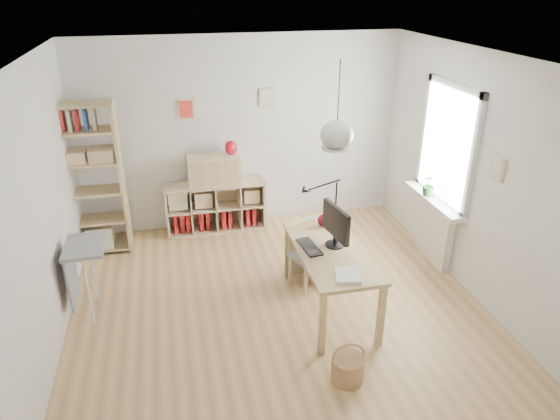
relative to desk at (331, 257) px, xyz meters
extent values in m
plane|color=tan|center=(-0.55, 0.15, -0.66)|extent=(4.50, 4.50, 0.00)
plane|color=white|center=(-0.55, 2.40, 0.69)|extent=(4.50, 0.00, 4.50)
plane|color=white|center=(-0.55, -2.10, 0.69)|extent=(4.50, 0.00, 4.50)
plane|color=white|center=(-2.80, 0.15, 0.69)|extent=(0.00, 4.50, 4.50)
plane|color=white|center=(1.70, 0.15, 0.69)|extent=(0.00, 4.50, 4.50)
plane|color=silver|center=(-0.55, 0.15, 2.04)|extent=(4.50, 4.50, 0.00)
cylinder|color=black|center=(0.00, 0.00, 1.70)|extent=(0.01, 0.01, 0.68)
ellipsoid|color=white|center=(0.00, 0.00, 1.34)|extent=(0.32, 0.32, 0.27)
cube|color=white|center=(1.69, 0.75, 0.89)|extent=(0.03, 1.00, 1.30)
cube|color=white|center=(1.66, 0.21, 0.89)|extent=(0.06, 0.08, 1.46)
cube|color=white|center=(1.66, 1.29, 0.89)|extent=(0.06, 0.08, 1.46)
cube|color=white|center=(1.66, 0.75, 1.58)|extent=(0.06, 1.16, 0.08)
cube|color=white|center=(1.66, 0.75, 0.20)|extent=(0.06, 1.16, 0.08)
cube|color=white|center=(1.64, 0.75, -0.26)|extent=(0.10, 0.80, 0.80)
cube|color=white|center=(1.59, 0.75, 0.17)|extent=(0.22, 1.20, 0.06)
cube|color=tan|center=(0.00, 0.00, 0.07)|extent=(0.70, 1.50, 0.04)
cube|color=tan|center=(-0.30, -0.70, -0.30)|extent=(0.06, 0.06, 0.71)
cube|color=tan|center=(-0.30, 0.70, -0.30)|extent=(0.06, 0.06, 0.71)
cube|color=tan|center=(0.30, -0.70, -0.30)|extent=(0.06, 0.06, 0.71)
cube|color=tan|center=(0.30, 0.70, -0.30)|extent=(0.06, 0.06, 0.71)
cube|color=beige|center=(-1.00, 2.19, -0.64)|extent=(1.40, 0.38, 0.03)
cube|color=beige|center=(-1.00, 2.19, 0.05)|extent=(1.40, 0.38, 0.03)
cube|color=beige|center=(-1.69, 2.19, -0.30)|extent=(0.03, 0.38, 0.72)
cube|color=beige|center=(-0.32, 2.19, -0.30)|extent=(0.03, 0.38, 0.72)
cube|color=beige|center=(-1.00, 2.37, -0.30)|extent=(1.40, 0.02, 0.72)
cube|color=maroon|center=(-1.58, 2.21, -0.47)|extent=(0.06, 0.26, 0.30)
cube|color=maroon|center=(-1.49, 2.21, -0.47)|extent=(0.05, 0.26, 0.30)
cube|color=maroon|center=(-1.41, 2.21, -0.47)|extent=(0.05, 0.26, 0.30)
cube|color=maroon|center=(-1.22, 2.21, -0.47)|extent=(0.05, 0.26, 0.30)
cube|color=maroon|center=(-1.13, 2.21, -0.47)|extent=(0.05, 0.26, 0.30)
cube|color=maroon|center=(-0.90, 2.21, -0.47)|extent=(0.06, 0.26, 0.30)
cube|color=maroon|center=(-0.81, 2.21, -0.47)|extent=(0.06, 0.26, 0.30)
cube|color=maroon|center=(-0.55, 2.21, -0.47)|extent=(0.06, 0.26, 0.30)
cube|color=maroon|center=(-0.46, 2.21, -0.47)|extent=(0.05, 0.26, 0.30)
cube|color=tan|center=(-2.96, 1.95, 0.34)|extent=(0.04, 0.38, 2.00)
cube|color=tan|center=(-2.20, 1.95, 0.34)|extent=(0.04, 0.38, 2.00)
cube|color=tan|center=(-2.58, 1.95, -0.61)|extent=(0.76, 0.38, 0.03)
cube|color=tan|center=(-2.58, 1.95, -0.21)|extent=(0.76, 0.38, 0.03)
cube|color=tan|center=(-2.58, 1.95, 0.19)|extent=(0.76, 0.38, 0.03)
cube|color=tan|center=(-2.58, 1.95, 0.59)|extent=(0.76, 0.38, 0.03)
cube|color=tan|center=(-2.58, 1.95, 0.99)|extent=(0.76, 0.38, 0.03)
cube|color=tan|center=(-2.58, 1.95, 1.32)|extent=(0.76, 0.38, 0.03)
cube|color=navy|center=(-2.86, 1.95, 1.14)|extent=(0.04, 0.18, 0.26)
cube|color=maroon|center=(-2.78, 1.95, 1.14)|extent=(0.04, 0.18, 0.26)
cube|color=beige|center=(-2.70, 1.95, 1.14)|extent=(0.04, 0.18, 0.26)
cube|color=maroon|center=(-2.62, 1.95, 1.14)|extent=(0.04, 0.18, 0.26)
cube|color=navy|center=(-2.52, 1.95, 1.14)|extent=(0.04, 0.18, 0.26)
cube|color=beige|center=(-2.42, 1.95, 1.14)|extent=(0.04, 0.18, 0.26)
cube|color=#98989B|center=(-2.52, 0.50, 0.17)|extent=(0.40, 0.55, 0.04)
cylinder|color=white|center=(-2.52, 0.28, -0.25)|extent=(0.03, 0.03, 0.82)
cylinder|color=white|center=(-2.52, 0.72, -0.25)|extent=(0.03, 0.03, 0.82)
cube|color=#98989B|center=(-2.70, 0.50, -0.16)|extent=(0.02, 0.50, 0.62)
cube|color=#98989B|center=(-0.09, 0.48, -0.25)|extent=(0.48, 0.48, 0.05)
cube|color=tan|center=(-0.19, 0.27, -0.47)|extent=(0.04, 0.04, 0.38)
cube|color=tan|center=(-0.30, 0.58, -0.47)|extent=(0.04, 0.04, 0.38)
cube|color=tan|center=(0.11, 0.38, -0.47)|extent=(0.04, 0.04, 0.38)
cube|color=tan|center=(0.01, 0.68, -0.47)|extent=(0.04, 0.04, 0.38)
cube|color=tan|center=(-0.15, 0.64, -0.05)|extent=(0.37, 0.16, 0.34)
cylinder|color=#AB814D|center=(-0.17, -1.09, -0.53)|extent=(0.30, 0.30, 0.25)
torus|color=#AB814D|center=(-0.17, -1.09, -0.39)|extent=(0.31, 0.04, 0.30)
cube|color=#B5B5B0|center=(0.26, 0.69, -0.65)|extent=(0.68, 0.52, 0.02)
cube|color=#B5B5B0|center=(-0.04, 0.65, -0.49)|extent=(0.08, 0.43, 0.32)
cube|color=#B5B5B0|center=(0.56, 0.74, -0.49)|extent=(0.08, 0.43, 0.32)
cube|color=#B5B5B0|center=(0.29, 0.49, -0.49)|extent=(0.62, 0.11, 0.32)
cube|color=#B5B5B0|center=(0.23, 0.89, -0.49)|extent=(0.62, 0.11, 0.32)
cube|color=#B5B5B0|center=(0.21, 1.08, -0.19)|extent=(0.65, 0.30, 0.40)
sphere|color=yellow|center=(0.12, 0.61, -0.42)|extent=(0.14, 0.14, 0.14)
sphere|color=#1952B4|center=(0.36, 0.76, -0.42)|extent=(0.14, 0.14, 0.14)
sphere|color=red|center=(0.24, 0.67, -0.42)|extent=(0.14, 0.14, 0.14)
sphere|color=green|center=(0.45, 0.63, -0.42)|extent=(0.14, 0.14, 0.14)
cylinder|color=black|center=(0.07, 0.07, 0.10)|extent=(0.21, 0.21, 0.02)
cylinder|color=black|center=(0.07, 0.07, 0.16)|extent=(0.05, 0.05, 0.09)
cube|color=black|center=(0.07, 0.07, 0.38)|extent=(0.13, 0.52, 0.34)
cube|color=black|center=(-0.21, 0.08, 0.10)|extent=(0.20, 0.42, 0.02)
cylinder|color=black|center=(0.27, 0.67, 0.12)|extent=(0.07, 0.07, 0.05)
cylinder|color=black|center=(0.27, 0.67, 0.34)|extent=(0.02, 0.02, 0.45)
cone|color=black|center=(-0.11, 0.57, 0.54)|extent=(0.11, 0.08, 0.10)
sphere|color=#4F0A0E|center=(0.09, 0.53, 0.17)|extent=(0.15, 0.15, 0.15)
cube|color=white|center=(-0.01, -0.54, 0.11)|extent=(0.29, 0.34, 0.03)
cube|color=beige|center=(-0.99, 2.19, 0.27)|extent=(0.72, 0.33, 0.41)
ellipsoid|color=maroon|center=(-0.74, 2.19, 0.57)|extent=(0.16, 0.16, 0.20)
imported|color=#215821|center=(1.57, 0.85, 0.35)|extent=(0.33, 0.31, 0.29)
camera|label=1|loc=(-1.55, -4.35, 2.71)|focal=32.00mm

